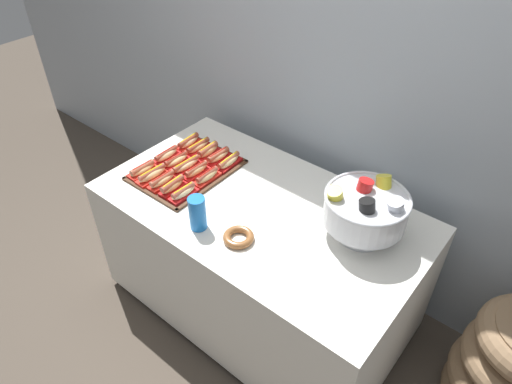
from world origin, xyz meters
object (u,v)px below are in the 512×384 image
(hot_dog_9, at_px, (207,177))
(hot_dog_13, at_px, (218,157))
(hot_dog_10, at_px, (188,142))
(hot_dog_14, at_px, (229,162))
(serving_tray, at_px, (187,170))
(hot_dog_2, at_px, (162,181))
(buffet_table, at_px, (260,257))
(punch_bowl, at_px, (366,209))
(cup_stack, at_px, (197,213))
(hot_dog_1, at_px, (152,175))
(donut, at_px, (239,237))
(hot_dog_8, at_px, (196,171))
(hot_dog_0, at_px, (143,170))
(hot_dog_6, at_px, (176,161))
(hot_dog_5, at_px, (166,155))
(hot_dog_4, at_px, (183,193))
(hot_dog_3, at_px, (173,186))
(hot_dog_11, at_px, (198,147))
(hot_dog_7, at_px, (186,166))
(hot_dog_12, at_px, (208,151))

(hot_dog_9, bearing_deg, hot_dog_13, 114.98)
(hot_dog_10, relative_size, hot_dog_14, 0.96)
(serving_tray, bearing_deg, hot_dog_2, -89.46)
(buffet_table, relative_size, punch_bowl, 4.33)
(hot_dog_9, bearing_deg, cup_stack, -52.62)
(hot_dog_1, bearing_deg, donut, -4.20)
(hot_dog_13, bearing_deg, hot_dog_8, -89.46)
(hot_dog_0, bearing_deg, hot_dog_8, 36.79)
(hot_dog_6, xyz_separation_m, hot_dog_10, (-0.08, 0.16, 0.00))
(hot_dog_1, height_order, hot_dog_5, hot_dog_1)
(hot_dog_0, relative_size, punch_bowl, 0.45)
(hot_dog_4, xyz_separation_m, hot_dog_8, (-0.08, 0.16, 0.00))
(hot_dog_13, bearing_deg, hot_dog_1, -113.90)
(hot_dog_6, height_order, hot_dog_13, hot_dog_13)
(hot_dog_1, bearing_deg, hot_dog_2, 0.54)
(hot_dog_3, bearing_deg, hot_dog_10, 124.83)
(hot_dog_3, bearing_deg, donut, -5.71)
(hot_dog_5, xyz_separation_m, hot_dog_6, (0.07, 0.00, -0.00))
(hot_dog_0, xyz_separation_m, hot_dog_14, (0.30, 0.33, 0.00))
(serving_tray, distance_m, hot_dog_14, 0.22)
(buffet_table, height_order, hot_dog_9, hot_dog_9)
(punch_bowl, bearing_deg, hot_dog_4, -157.91)
(hot_dog_5, bearing_deg, punch_bowl, 8.28)
(hot_dog_3, height_order, punch_bowl, punch_bowl)
(hot_dog_2, height_order, hot_dog_4, same)
(hot_dog_14, height_order, punch_bowl, punch_bowl)
(hot_dog_9, distance_m, hot_dog_13, 0.18)
(hot_dog_4, height_order, hot_dog_13, same)
(hot_dog_5, bearing_deg, cup_stack, -27.50)
(hot_dog_3, height_order, hot_dog_6, hot_dog_3)
(hot_dog_11, xyz_separation_m, donut, (0.62, -0.38, -0.02))
(serving_tray, distance_m, hot_dog_13, 0.18)
(hot_dog_6, xyz_separation_m, hot_dog_13, (0.15, 0.17, 0.00))
(hot_dog_13, bearing_deg, hot_dog_2, -102.27)
(cup_stack, bearing_deg, hot_dog_6, 148.46)
(hot_dog_2, distance_m, hot_dog_9, 0.22)
(hot_dog_11, height_order, hot_dog_13, hot_dog_13)
(hot_dog_11, bearing_deg, hot_dog_3, -65.02)
(hot_dog_9, bearing_deg, serving_tray, -179.46)
(hot_dog_5, distance_m, hot_dog_9, 0.30)
(hot_dog_13, bearing_deg, serving_tray, -113.90)
(serving_tray, xyz_separation_m, hot_dog_6, (-0.07, -0.00, 0.03))
(hot_dog_7, distance_m, cup_stack, 0.44)
(hot_dog_10, distance_m, hot_dog_12, 0.15)
(hot_dog_14, relative_size, cup_stack, 1.00)
(hot_dog_0, height_order, hot_dog_3, hot_dog_3)
(hot_dog_12, bearing_deg, hot_dog_10, -179.46)
(hot_dog_12, bearing_deg, hot_dog_4, -65.02)
(hot_dog_2, bearing_deg, hot_dog_0, -179.46)
(hot_dog_11, relative_size, cup_stack, 1.00)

